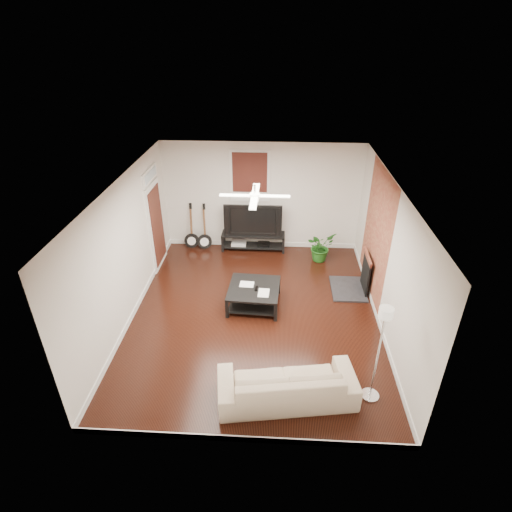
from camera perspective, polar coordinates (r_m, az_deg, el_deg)
The scene contains 14 objects.
room at distance 7.77m, azimuth -0.17°, elevation 0.14°, with size 5.01×6.01×2.81m.
brick_accent at distance 8.89m, azimuth 16.48°, elevation 2.86°, with size 0.02×2.20×2.80m, color brown.
fireplace at distance 9.27m, azimuth 13.93°, elevation -2.25°, with size 0.80×1.10×0.92m, color black.
window_back at distance 10.28m, azimuth -0.87°, elevation 11.08°, with size 1.00×0.06×1.30m, color #3C1310.
door_left at distance 9.94m, azimuth -13.85°, elevation 5.19°, with size 0.08×1.00×2.50m, color white.
tv_stand at distance 10.78m, azimuth -0.38°, elevation 2.05°, with size 1.65×0.44×0.46m, color black.
tv at distance 10.51m, azimuth -0.39°, elevation 5.26°, with size 1.48×0.19×0.85m, color black.
coffee_table at distance 8.67m, azimuth -0.28°, elevation -5.62°, with size 1.05×1.05×0.44m, color black.
sofa at distance 6.74m, azimuth 4.35°, elevation -17.29°, with size 2.17×0.85×0.63m, color tan.
floor_lamp at distance 6.59m, azimuth 16.66°, elevation -13.12°, with size 0.29×0.29×1.77m, color silver, non-canonical shape.
potted_plant at distance 10.35m, azimuth 8.99°, elevation 1.32°, with size 0.68×0.59×0.75m, color #20601B.
guitar_left at distance 10.79m, azimuth -9.13°, elevation 4.01°, with size 0.38×0.27×1.24m, color black, non-canonical shape.
guitar_right at distance 10.70m, azimuth -7.33°, elevation 3.91°, with size 0.38×0.27×1.24m, color black, non-canonical shape.
ceiling_fan at distance 7.25m, azimuth -0.18°, elevation 8.42°, with size 1.24×1.24×0.32m, color white, non-canonical shape.
Camera 1 is at (0.41, -6.75, 5.23)m, focal length 28.61 mm.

